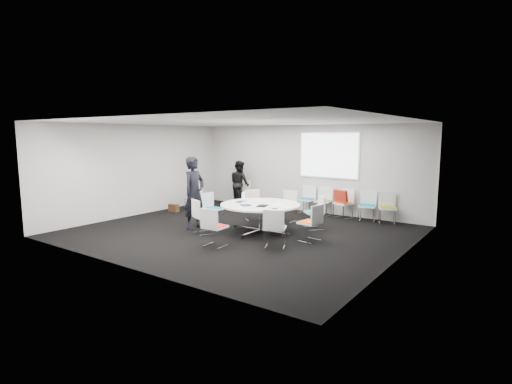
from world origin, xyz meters
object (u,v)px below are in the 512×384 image
Objects in this scene: person_main at (194,193)px; brown_bag at (174,208)px; chair_spare_left at (193,202)px; chair_back_b at (323,207)px; chair_ring_g at (215,234)px; chair_person_back at (243,198)px; chair_ring_h at (275,236)px; chair_ring_c at (287,212)px; person_back at (240,183)px; chair_back_c at (344,209)px; chair_ring_a at (310,230)px; chair_ring_b at (314,219)px; chair_ring_d at (254,211)px; chair_ring_e at (212,215)px; cup at (273,201)px; chair_back_a at (307,205)px; chair_ring_f at (203,223)px; maroon_bag at (193,191)px; conference_table at (260,212)px; chair_back_d at (367,212)px; laptop at (242,202)px; chair_back_e at (387,214)px.

brown_bag is at bearing 55.74° from person_main.
chair_back_b is at bearing -50.67° from chair_spare_left.
chair_ring_g is 5.37m from chair_person_back.
chair_ring_c is at bearing 91.64° from chair_ring_h.
chair_ring_h is at bearing 159.02° from person_back.
chair_person_back is at bearing 64.02° from brown_bag.
chair_ring_a is at bearing 119.01° from chair_back_c.
chair_ring_b and chair_ring_d have the same top height.
chair_ring_e is at bearing -107.23° from chair_spare_left.
person_back is at bearing 14.78° from person_main.
chair_ring_e is at bearing -163.76° from cup.
chair_back_a is (-1.31, 3.94, 0.00)m from chair_ring_h.
chair_back_b is at bearing -153.73° from person_back.
chair_ring_b is 1.92m from chair_back_b.
chair_ring_e is 1.00× the size of chair_person_back.
chair_ring_h is at bearing 119.92° from chair_person_back.
chair_spare_left is 3.84m from cup.
chair_ring_g is 1.00× the size of chair_back_c.
chair_ring_g is at bearing -12.67° from chair_ring_f.
conference_table is at bearing -19.33° from maroon_bag.
chair_ring_h reaches higher than brown_bag.
chair_back_a is at bearing -4.08° from chair_back_b.
chair_ring_h and chair_back_d have the same top height.
person_main is (-1.65, -0.68, 0.44)m from conference_table.
chair_spare_left is at bearing -16.53° from maroon_bag.
chair_ring_a is 2.07m from laptop.
chair_ring_c is at bearing 101.24° from cup.
chair_back_a and chair_back_e have the same top height.
laptop is (-1.64, 0.97, 0.47)m from chair_ring_h.
chair_back_c is (1.04, 2.90, -0.24)m from conference_table.
person_back is 4.96× the size of laptop.
chair_back_a is (-0.17, 4.63, 0.00)m from chair_ring_g.
chair_ring_b is 1.00× the size of chair_ring_h.
brown_bag is (-4.01, 0.26, -0.66)m from cup.
chair_back_b is 4.17m from person_main.
chair_back_a is at bearing 165.35° from chair_person_back.
chair_back_c is at bearing 72.42° from chair_ring_g.
chair_ring_a and chair_back_a have the same top height.
chair_ring_e reaches higher than brown_bag.
chair_ring_b is at bearing 68.45° from chair_ring_f.
chair_back_d is 1.00× the size of chair_person_back.
chair_ring_f and chair_back_e have the same top height.
chair_back_a is at bearing 38.07° from chair_ring_a.
person_back is 3.59m from laptop.
conference_table is 5.63× the size of brown_bag.
chair_ring_h is 1.00× the size of chair_back_c.
chair_ring_e is at bearing 63.69° from chair_back_a.
chair_back_a is (0.76, 1.83, 0.00)m from chair_ring_d.
person_back is at bearing 62.18° from brown_bag.
person_main is (1.14, -3.60, 0.68)m from chair_person_back.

